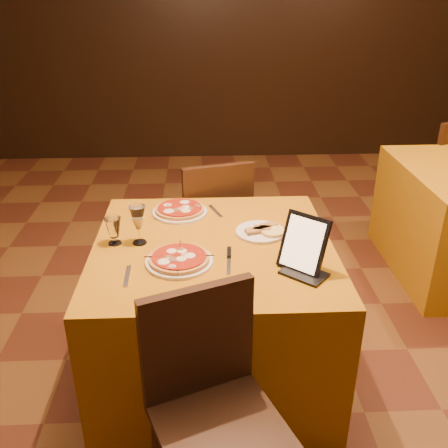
{
  "coord_description": "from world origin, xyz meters",
  "views": [
    {
      "loc": [
        -0.37,
        -2.14,
        1.83
      ],
      "look_at": [
        -0.28,
        -0.13,
        0.86
      ],
      "focal_mm": 40.0,
      "sensor_mm": 36.0,
      "label": 1
    }
  ],
  "objects_px": {
    "wine_glass": "(138,225)",
    "tablet": "(304,243)",
    "pizza_far": "(180,211)",
    "chair_main_near": "(220,427)",
    "chair_side_far": "(432,170)",
    "water_glass": "(114,231)",
    "main_table": "(214,311)",
    "chair_main_far": "(210,224)",
    "pizza_near": "(179,260)"
  },
  "relations": [
    {
      "from": "chair_main_far",
      "to": "pizza_near",
      "type": "relative_size",
      "value": 3.14
    },
    {
      "from": "main_table",
      "to": "water_glass",
      "type": "height_order",
      "value": "water_glass"
    },
    {
      "from": "water_glass",
      "to": "tablet",
      "type": "xyz_separation_m",
      "value": [
        0.82,
        -0.26,
        0.06
      ]
    },
    {
      "from": "pizza_near",
      "to": "tablet",
      "type": "xyz_separation_m",
      "value": [
        0.52,
        -0.07,
        0.1
      ]
    },
    {
      "from": "pizza_near",
      "to": "tablet",
      "type": "relative_size",
      "value": 1.19
    },
    {
      "from": "chair_main_far",
      "to": "chair_side_far",
      "type": "relative_size",
      "value": 1.0
    },
    {
      "from": "chair_main_near",
      "to": "water_glass",
      "type": "relative_size",
      "value": 7.0
    },
    {
      "from": "chair_main_near",
      "to": "pizza_far",
      "type": "height_order",
      "value": "chair_main_near"
    },
    {
      "from": "main_table",
      "to": "tablet",
      "type": "bearing_deg",
      "value": -33.13
    },
    {
      "from": "pizza_far",
      "to": "tablet",
      "type": "distance_m",
      "value": 0.8
    },
    {
      "from": "tablet",
      "to": "chair_side_far",
      "type": "bearing_deg",
      "value": 94.63
    },
    {
      "from": "main_table",
      "to": "pizza_far",
      "type": "xyz_separation_m",
      "value": [
        -0.16,
        0.35,
        0.39
      ]
    },
    {
      "from": "chair_main_near",
      "to": "chair_main_far",
      "type": "height_order",
      "value": "same"
    },
    {
      "from": "chair_side_far",
      "to": "tablet",
      "type": "xyz_separation_m",
      "value": [
        -1.47,
        -1.99,
        0.41
      ]
    },
    {
      "from": "chair_side_far",
      "to": "tablet",
      "type": "bearing_deg",
      "value": 28.88
    },
    {
      "from": "wine_glass",
      "to": "tablet",
      "type": "xyz_separation_m",
      "value": [
        0.7,
        -0.26,
        0.03
      ]
    },
    {
      "from": "chair_side_far",
      "to": "wine_glass",
      "type": "bearing_deg",
      "value": 13.75
    },
    {
      "from": "pizza_far",
      "to": "main_table",
      "type": "bearing_deg",
      "value": -64.79
    },
    {
      "from": "chair_main_far",
      "to": "pizza_near",
      "type": "bearing_deg",
      "value": 66.68
    },
    {
      "from": "chair_main_far",
      "to": "pizza_near",
      "type": "height_order",
      "value": "chair_main_far"
    },
    {
      "from": "wine_glass",
      "to": "water_glass",
      "type": "relative_size",
      "value": 1.46
    },
    {
      "from": "main_table",
      "to": "chair_main_far",
      "type": "relative_size",
      "value": 1.21
    },
    {
      "from": "main_table",
      "to": "water_glass",
      "type": "bearing_deg",
      "value": 177.13
    },
    {
      "from": "chair_main_far",
      "to": "chair_side_far",
      "type": "distance_m",
      "value": 2.05
    },
    {
      "from": "chair_main_far",
      "to": "chair_main_near",
      "type": "bearing_deg",
      "value": 75.26
    },
    {
      "from": "main_table",
      "to": "tablet",
      "type": "xyz_separation_m",
      "value": [
        0.37,
        -0.24,
        0.49
      ]
    },
    {
      "from": "main_table",
      "to": "chair_main_near",
      "type": "distance_m",
      "value": 0.79
    },
    {
      "from": "chair_main_near",
      "to": "chair_side_far",
      "type": "bearing_deg",
      "value": 32.45
    },
    {
      "from": "main_table",
      "to": "wine_glass",
      "type": "distance_m",
      "value": 0.58
    },
    {
      "from": "chair_main_near",
      "to": "wine_glass",
      "type": "xyz_separation_m",
      "value": [
        -0.34,
        0.81,
        0.39
      ]
    },
    {
      "from": "main_table",
      "to": "pizza_near",
      "type": "height_order",
      "value": "pizza_near"
    },
    {
      "from": "chair_side_far",
      "to": "tablet",
      "type": "distance_m",
      "value": 2.5
    },
    {
      "from": "chair_main_near",
      "to": "chair_side_far",
      "type": "height_order",
      "value": "same"
    },
    {
      "from": "chair_main_near",
      "to": "water_glass",
      "type": "bearing_deg",
      "value": 97.38
    },
    {
      "from": "chair_main_far",
      "to": "pizza_far",
      "type": "height_order",
      "value": "chair_main_far"
    },
    {
      "from": "pizza_far",
      "to": "water_glass",
      "type": "distance_m",
      "value": 0.44
    },
    {
      "from": "pizza_far",
      "to": "water_glass",
      "type": "relative_size",
      "value": 2.19
    },
    {
      "from": "pizza_near",
      "to": "wine_glass",
      "type": "relative_size",
      "value": 1.52
    },
    {
      "from": "chair_main_near",
      "to": "chair_main_far",
      "type": "relative_size",
      "value": 1.0
    },
    {
      "from": "tablet",
      "to": "chair_main_near",
      "type": "bearing_deg",
      "value": -82.66
    },
    {
      "from": "pizza_far",
      "to": "wine_glass",
      "type": "bearing_deg",
      "value": -118.24
    },
    {
      "from": "wine_glass",
      "to": "chair_main_far",
      "type": "bearing_deg",
      "value": 67.01
    },
    {
      "from": "chair_main_far",
      "to": "pizza_far",
      "type": "bearing_deg",
      "value": 56.13
    },
    {
      "from": "chair_side_far",
      "to": "water_glass",
      "type": "distance_m",
      "value": 2.89
    },
    {
      "from": "main_table",
      "to": "chair_main_near",
      "type": "xyz_separation_m",
      "value": [
        -0.0,
        -0.79,
        0.08
      ]
    },
    {
      "from": "main_table",
      "to": "chair_main_near",
      "type": "bearing_deg",
      "value": -90.0
    },
    {
      "from": "chair_side_far",
      "to": "pizza_near",
      "type": "xyz_separation_m",
      "value": [
        -1.98,
        -1.92,
        0.31
      ]
    },
    {
      "from": "pizza_near",
      "to": "wine_glass",
      "type": "xyz_separation_m",
      "value": [
        -0.19,
        0.19,
        0.08
      ]
    },
    {
      "from": "main_table",
      "to": "water_glass",
      "type": "distance_m",
      "value": 0.63
    },
    {
      "from": "chair_main_near",
      "to": "wine_glass",
      "type": "height_order",
      "value": "wine_glass"
    }
  ]
}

